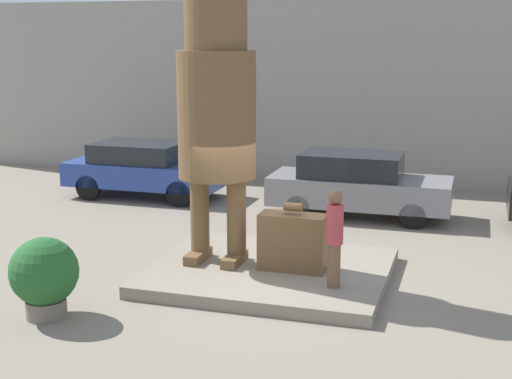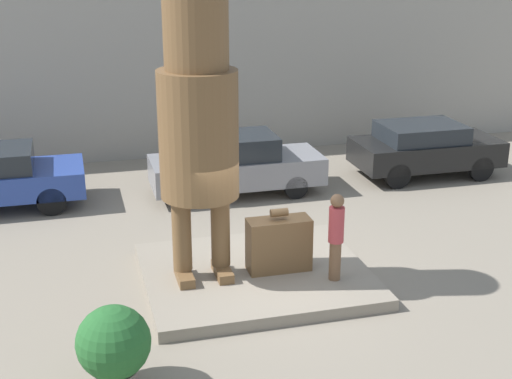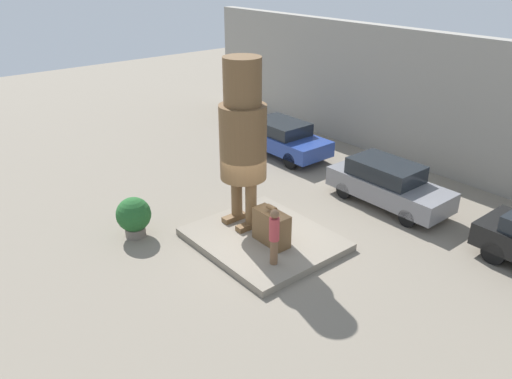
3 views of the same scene
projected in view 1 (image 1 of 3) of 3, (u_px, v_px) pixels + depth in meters
ground_plane at (271, 278)px, 13.22m from camera, size 60.00×60.00×0.00m
pedestal at (271, 272)px, 13.19m from camera, size 4.27×3.70×0.23m
building_backdrop at (356, 93)px, 21.19m from camera, size 28.00×0.60×5.46m
statue_figure at (217, 96)px, 12.85m from camera, size 1.43×1.43×5.29m
giant_suitcase at (293, 242)px, 12.86m from camera, size 1.21×0.51×1.25m
tourist at (335, 234)px, 11.88m from camera, size 0.29×0.29×1.69m
parked_car_blue at (144, 168)px, 19.70m from camera, size 4.32×1.87×1.51m
parked_car_grey at (357, 184)px, 17.53m from camera, size 4.41×1.71×1.58m
planter_pot at (44, 275)px, 11.21m from camera, size 1.09×1.09×1.31m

